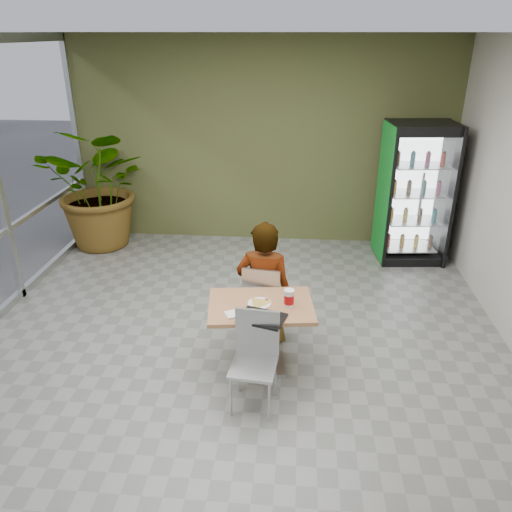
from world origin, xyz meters
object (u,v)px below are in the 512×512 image
Objects in this scene: dining_table at (261,323)px; soda_cup at (289,298)px; potted_plant at (102,187)px; chair_far at (263,297)px; beverage_fridge at (415,194)px; seated_woman at (264,294)px; cafeteria_tray at (262,318)px; chair_near at (255,351)px.

dining_table is 6.22× the size of soda_cup.
dining_table is 0.57× the size of potted_plant.
beverage_fridge reaches higher than chair_far.
seated_woman reaches higher than cafeteria_tray.
chair_far is at bearing 96.18° from chair_near.
potted_plant is at bearing 173.25° from beverage_fridge.
seated_woman is at bearing 95.52° from chair_near.
beverage_fridge is (2.01, 3.24, 0.27)m from cafeteria_tray.
chair_near is 4.51m from potted_plant.
chair_far is 0.45× the size of beverage_fridge.
beverage_fridge is 1.05× the size of potted_plant.
potted_plant is at bearing 131.92° from dining_table.
soda_cup is 0.37m from cafeteria_tray.
cafeteria_tray reaches higher than dining_table.
soda_cup is at bearing 126.53° from chair_far.
chair_far is at bearing 119.52° from soda_cup.
chair_near is 0.64m from soda_cup.
soda_cup reaches higher than chair_far.
chair_near is 5.16× the size of soda_cup.
dining_table is 0.36m from cafeteria_tray.
seated_woman is 0.70m from soda_cup.
soda_cup is at bearing 65.17° from chair_near.
chair_near is 4.05m from beverage_fridge.
potted_plant is at bearing 129.79° from cafeteria_tray.
chair_far is 3.23m from beverage_fridge.
potted_plant reaches higher than cafeteria_tray.
beverage_fridge reaches higher than dining_table.
beverage_fridge is at bearing 59.32° from soda_cup.
dining_table is 3.63m from beverage_fridge.
beverage_fridge reaches higher than potted_plant.
seated_woman reaches higher than soda_cup.
seated_woman is 0.87× the size of potted_plant.
chair_far is 0.47× the size of potted_plant.
cafeteria_tray is 0.20× the size of beverage_fridge.
chair_far is 0.67m from soda_cup.
chair_near is 0.47× the size of potted_plant.
seated_woman is (0.00, 1.06, 0.01)m from chair_near.
chair_near is (0.01, -1.01, -0.00)m from chair_far.
chair_far is 3.75m from potted_plant.
chair_near is at bearing -126.23° from beverage_fridge.
cafeteria_tray is at bearing -132.41° from soda_cup.
chair_far is 1.01m from chair_near.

